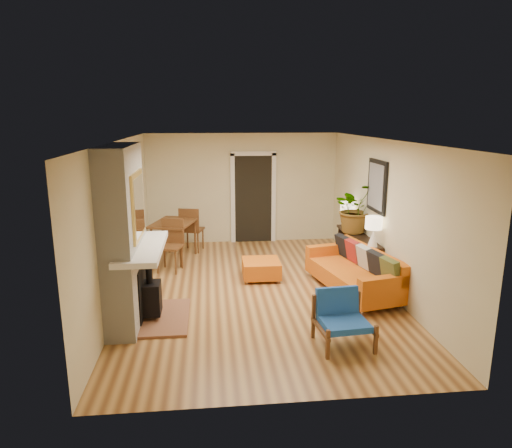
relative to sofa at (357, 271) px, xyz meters
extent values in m
plane|color=#BE8B49|center=(-1.73, 0.20, -0.36)|extent=(6.50, 6.50, 0.00)
plane|color=white|center=(-1.73, 0.20, 2.24)|extent=(6.50, 6.50, 0.00)
plane|color=beige|center=(-1.73, 3.45, 0.94)|extent=(4.50, 0.00, 4.50)
plane|color=beige|center=(-1.73, -3.05, 0.94)|extent=(4.50, 0.00, 4.50)
plane|color=beige|center=(-3.98, 0.20, 0.94)|extent=(0.00, 6.50, 6.50)
plane|color=beige|center=(0.52, 0.20, 0.94)|extent=(0.00, 6.50, 6.50)
cube|color=black|center=(-1.48, 3.42, 0.69)|extent=(0.88, 0.06, 2.10)
cube|color=white|center=(-1.97, 3.41, 0.69)|extent=(0.10, 0.08, 2.18)
cube|color=white|center=(-0.99, 3.41, 0.69)|extent=(0.10, 0.08, 2.18)
cube|color=white|center=(-1.48, 3.41, 1.77)|extent=(1.08, 0.08, 0.10)
cube|color=black|center=(0.49, 0.60, 1.39)|extent=(0.04, 0.85, 0.95)
cube|color=slate|center=(0.47, 0.60, 1.39)|extent=(0.01, 0.70, 0.80)
cube|color=black|center=(-3.94, 0.55, 1.06)|extent=(0.06, 0.95, 0.02)
cube|color=black|center=(-3.94, 0.55, 1.36)|extent=(0.06, 0.95, 0.02)
cube|color=white|center=(-3.77, -0.80, 1.50)|extent=(0.42, 1.50, 1.48)
cube|color=white|center=(-3.77, -0.80, 0.20)|extent=(0.42, 1.50, 1.12)
cube|color=white|center=(-3.52, -0.80, 0.76)|extent=(0.60, 1.68, 0.08)
cube|color=black|center=(-3.55, -0.80, 0.09)|extent=(0.03, 0.72, 0.78)
cube|color=brown|center=(-3.26, -0.80, -0.34)|extent=(0.75, 1.30, 0.04)
cube|color=black|center=(-3.44, -0.80, -0.02)|extent=(0.30, 0.36, 0.48)
cylinder|color=black|center=(-3.44, -0.80, 0.42)|extent=(0.10, 0.10, 0.40)
cube|color=gold|center=(-3.54, -0.80, 1.39)|extent=(0.04, 0.95, 0.95)
cube|color=silver|center=(-3.52, -0.80, 1.39)|extent=(0.01, 0.82, 0.82)
cylinder|color=silver|center=(-0.22, -0.98, -0.31)|extent=(0.05, 0.05, 0.10)
cylinder|color=silver|center=(0.45, -0.83, -0.31)|extent=(0.05, 0.05, 0.10)
cylinder|color=silver|center=(-0.61, 0.80, -0.31)|extent=(0.05, 0.05, 0.10)
cylinder|color=silver|center=(0.06, 0.95, -0.31)|extent=(0.05, 0.05, 0.10)
cube|color=orange|center=(-0.08, -0.01, -0.11)|extent=(1.30, 2.19, 0.29)
cube|color=orange|center=(0.26, 0.06, 0.21)|extent=(0.63, 2.05, 0.34)
cube|color=orange|center=(0.12, -0.93, 0.13)|extent=(0.90, 0.36, 0.20)
cube|color=orange|center=(-0.28, 0.90, 0.13)|extent=(0.90, 0.36, 0.20)
cube|color=#4E5625|center=(0.29, -0.73, 0.25)|extent=(0.28, 0.42, 0.41)
cube|color=black|center=(0.21, -0.35, 0.25)|extent=(0.28, 0.42, 0.41)
cube|color=#AEADA8|center=(0.12, 0.03, 0.25)|extent=(0.28, 0.42, 0.41)
cube|color=maroon|center=(0.05, 0.36, 0.25)|extent=(0.28, 0.42, 0.41)
cube|color=black|center=(-0.03, 0.74, 0.25)|extent=(0.28, 0.42, 0.41)
cylinder|color=silver|center=(-1.87, 0.51, -0.33)|extent=(0.03, 0.03, 0.06)
cylinder|color=silver|center=(-1.31, 0.50, -0.33)|extent=(0.03, 0.03, 0.06)
cylinder|color=silver|center=(-1.87, 1.07, -0.33)|extent=(0.03, 0.03, 0.06)
cylinder|color=silver|center=(-1.31, 1.06, -0.33)|extent=(0.03, 0.03, 0.06)
cube|color=orange|center=(-1.59, 0.79, -0.15)|extent=(0.70, 0.70, 0.29)
cube|color=brown|center=(-1.12, -1.92, -0.09)|extent=(0.10, 0.67, 0.04)
cube|color=brown|center=(-1.10, -2.21, -0.16)|extent=(0.05, 0.05, 0.39)
cube|color=brown|center=(-1.15, -1.63, -0.04)|extent=(0.05, 0.05, 0.63)
cube|color=brown|center=(-0.48, -1.86, -0.09)|extent=(0.10, 0.67, 0.04)
cube|color=brown|center=(-0.46, -2.16, -0.16)|extent=(0.05, 0.05, 0.39)
cube|color=brown|center=(-0.51, -1.57, -0.04)|extent=(0.05, 0.05, 0.63)
cube|color=blue|center=(-0.80, -1.89, -0.03)|extent=(0.64, 0.60, 0.09)
cube|color=blue|center=(-0.83, -1.62, 0.18)|extent=(0.60, 0.20, 0.37)
cube|color=brown|center=(-3.28, 2.13, 0.45)|extent=(1.04, 1.26, 0.04)
cylinder|color=brown|center=(-3.71, 1.77, 0.04)|extent=(0.06, 0.06, 0.78)
cylinder|color=brown|center=(-3.12, 1.59, 0.04)|extent=(0.06, 0.06, 0.78)
cylinder|color=brown|center=(-3.44, 2.66, 0.04)|extent=(0.06, 0.06, 0.78)
cylinder|color=brown|center=(-2.86, 2.49, 0.04)|extent=(0.06, 0.06, 0.78)
cube|color=brown|center=(-3.33, 1.40, 0.13)|extent=(0.57, 0.57, 0.04)
cube|color=brown|center=(-3.27, 1.61, 0.41)|extent=(0.45, 0.17, 0.50)
cylinder|color=brown|center=(-3.56, 1.28, -0.12)|extent=(0.04, 0.04, 0.48)
cylinder|color=brown|center=(-3.20, 1.17, -0.12)|extent=(0.04, 0.04, 0.48)
cylinder|color=brown|center=(-3.45, 1.63, -0.12)|extent=(0.04, 0.04, 0.48)
cylinder|color=brown|center=(-3.10, 1.53, -0.12)|extent=(0.04, 0.04, 0.48)
cube|color=brown|center=(-2.92, 2.76, 0.13)|extent=(0.57, 0.57, 0.04)
cube|color=brown|center=(-2.99, 2.55, 0.41)|extent=(0.45, 0.17, 0.50)
cylinder|color=brown|center=(-3.15, 2.64, -0.12)|extent=(0.04, 0.04, 0.48)
cylinder|color=brown|center=(-2.80, 2.53, -0.12)|extent=(0.04, 0.04, 0.48)
cylinder|color=brown|center=(-3.05, 2.99, -0.12)|extent=(0.04, 0.04, 0.48)
cylinder|color=brown|center=(-2.69, 2.89, -0.12)|extent=(0.04, 0.04, 0.48)
cube|color=black|center=(0.34, 1.02, 0.34)|extent=(0.34, 1.85, 0.05)
cube|color=black|center=(0.34, 0.17, -0.02)|extent=(0.30, 0.04, 0.68)
cube|color=black|center=(0.34, 1.87, -0.02)|extent=(0.30, 0.04, 0.68)
cone|color=white|center=(0.34, 0.25, 0.52)|extent=(0.18, 0.18, 0.30)
cylinder|color=white|center=(0.34, 0.25, 0.70)|extent=(0.03, 0.03, 0.06)
cylinder|color=#FFEABF|center=(0.34, 0.25, 0.80)|extent=(0.30, 0.30, 0.22)
cone|color=white|center=(0.34, 1.79, 0.52)|extent=(0.18, 0.18, 0.30)
cylinder|color=white|center=(0.34, 1.79, 0.70)|extent=(0.03, 0.03, 0.06)
cylinder|color=#FFEABF|center=(0.34, 1.79, 0.80)|extent=(0.30, 0.30, 0.22)
imported|color=#1E5919|center=(0.33, 1.25, 0.87)|extent=(1.07, 0.99, 0.99)
camera|label=1|loc=(-2.54, -7.29, 2.63)|focal=32.00mm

